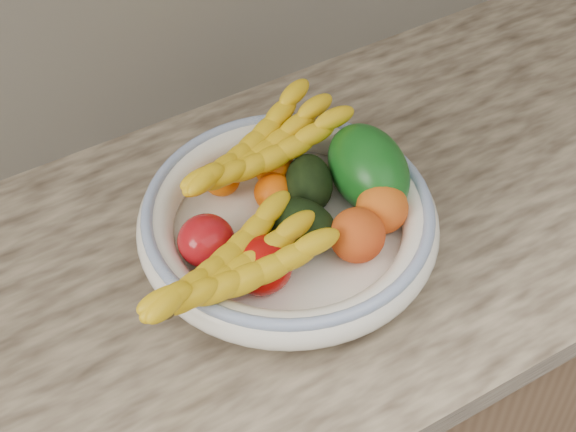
{
  "coord_description": "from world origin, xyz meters",
  "views": [
    {
      "loc": [
        -0.39,
        1.0,
        1.78
      ],
      "look_at": [
        0.0,
        1.66,
        0.96
      ],
      "focal_mm": 55.0,
      "sensor_mm": 36.0,
      "label": 1
    }
  ],
  "objects_px": {
    "fruit_bowl": "(288,222)",
    "banana_bunch_back": "(261,154)",
    "green_mango": "(368,169)",
    "banana_bunch_front": "(234,273)"
  },
  "relations": [
    {
      "from": "banana_bunch_front",
      "to": "green_mango",
      "type": "bearing_deg",
      "value": 4.36
    },
    {
      "from": "fruit_bowl",
      "to": "banana_bunch_back",
      "type": "distance_m",
      "value": 0.1
    },
    {
      "from": "banana_bunch_back",
      "to": "banana_bunch_front",
      "type": "distance_m",
      "value": 0.2
    },
    {
      "from": "green_mango",
      "to": "banana_bunch_back",
      "type": "relative_size",
      "value": 0.52
    },
    {
      "from": "fruit_bowl",
      "to": "banana_bunch_front",
      "type": "bearing_deg",
      "value": -150.25
    },
    {
      "from": "fruit_bowl",
      "to": "green_mango",
      "type": "distance_m",
      "value": 0.13
    },
    {
      "from": "banana_bunch_back",
      "to": "banana_bunch_front",
      "type": "xyz_separation_m",
      "value": [
        -0.13,
        -0.16,
        -0.01
      ]
    },
    {
      "from": "banana_bunch_front",
      "to": "banana_bunch_back",
      "type": "bearing_deg",
      "value": 39.0
    },
    {
      "from": "fruit_bowl",
      "to": "green_mango",
      "type": "relative_size",
      "value": 2.67
    },
    {
      "from": "fruit_bowl",
      "to": "banana_bunch_back",
      "type": "bearing_deg",
      "value": 81.48
    }
  ]
}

